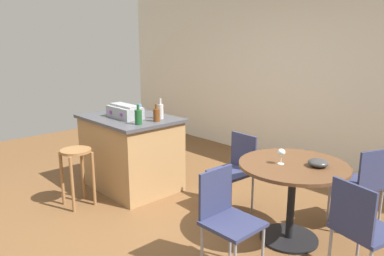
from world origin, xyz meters
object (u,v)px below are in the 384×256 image
cup_0 (139,108)px  cup_1 (115,107)px  bottle_2 (161,111)px  serving_bowl (318,163)px  folding_chair_far (226,215)px  kitchen_island (131,152)px  bottle_1 (156,115)px  folding_chair_right (362,181)px  folding_chair_left (361,226)px  toolbox (125,112)px  dining_table (292,182)px  wooden_stool (77,164)px  folding_chair_near (236,167)px  wine_glass (281,153)px  bottle_0 (138,117)px

cup_0 → cup_1: 0.32m
bottle_2 → cup_1: bearing=-170.9°
serving_bowl → folding_chair_far: bearing=-105.9°
kitchen_island → bottle_1: size_ratio=5.87×
folding_chair_right → bottle_1: bearing=-154.7°
folding_chair_left → toolbox: toolbox is taller
folding_chair_left → bottle_2: size_ratio=3.53×
dining_table → folding_chair_left: 0.79m
wooden_stool → bottle_2: bottle_2 is taller
cup_0 → serving_bowl: (2.54, 0.14, -0.18)m
folding_chair_near → bottle_2: (-0.99, -0.26, 0.52)m
dining_table → cup_1: bearing=-174.2°
dining_table → folding_chair_far: bearing=-94.9°
folding_chair_near → toolbox: size_ratio=1.80×
wooden_stool → bottle_1: (0.39, 0.84, 0.52)m
folding_chair_left → wine_glass: 0.90m
folding_chair_near → folding_chair_right: size_ratio=1.00×
folding_chair_left → serving_bowl: 0.71m
folding_chair_near → cup_0: (-1.57, -0.17, 0.47)m
dining_table → bottle_0: 1.82m
folding_chair_right → serving_bowl: (-0.16, -0.61, 0.29)m
folding_chair_far → cup_0: (-2.28, 0.78, 0.46)m
folding_chair_right → serving_bowl: 0.69m
toolbox → bottle_0: size_ratio=2.05×
wooden_stool → cup_0: cup_0 is taller
folding_chair_right → folding_chair_far: bearing=-105.6°
folding_chair_left → cup_1: cup_1 is taller
bottle_2 → cup_1: size_ratio=2.22×
kitchen_island → serving_bowl: bearing=10.6°
wooden_stool → serving_bowl: bearing=27.9°
bottle_0 → bottle_2: size_ratio=0.93×
cup_0 → folding_chair_far: bearing=-18.9°
cup_1 → kitchen_island: bearing=-9.9°
wooden_stool → toolbox: (-0.05, 0.69, 0.51)m
bottle_1 → folding_chair_far: bearing=-19.2°
toolbox → bottle_1: bearing=19.1°
kitchen_island → folding_chair_right: (2.49, 1.04, 0.04)m
toolbox → bottle_2: 0.45m
kitchen_island → bottle_0: bearing=-20.9°
dining_table → toolbox: toolbox is taller
bottle_1 → cup_0: size_ratio=1.85×
bottle_0 → toolbox: bearing=167.3°
folding_chair_left → folding_chair_right: bearing=112.0°
bottle_2 → kitchen_island: bearing=-150.1°
toolbox → cup_0: bearing=121.9°
dining_table → wooden_stool: bearing=-151.9°
folding_chair_near → cup_0: 1.65m
wooden_stool → serving_bowl: 2.58m
wooden_stool → folding_chair_far: bearing=8.0°
wooden_stool → bottle_0: bottle_0 is taller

